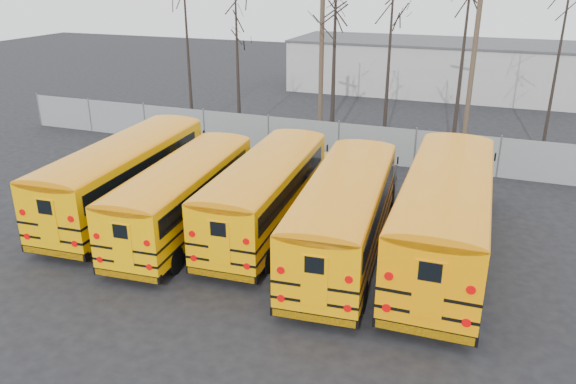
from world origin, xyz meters
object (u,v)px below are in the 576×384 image
at_px(utility_pole_right, 474,58).
at_px(bus_a, 128,169).
at_px(bus_d, 346,207).
at_px(utility_pole_left, 321,60).
at_px(bus_c, 268,186).
at_px(bus_e, 446,207).
at_px(bus_b, 186,189).

bearing_deg(utility_pole_right, bus_a, -115.80).
relative_size(bus_d, utility_pole_left, 1.25).
bearing_deg(bus_c, utility_pole_left, 95.63).
distance_m(bus_c, utility_pole_right, 16.93).
distance_m(bus_a, bus_e, 12.63).
xyz_separation_m(bus_a, bus_b, (3.17, -0.77, -0.15)).
xyz_separation_m(bus_d, utility_pole_left, (-5.47, 14.42, 2.74)).
height_order(bus_a, bus_d, bus_a).
xyz_separation_m(bus_d, bus_e, (3.26, 0.84, 0.17)).
bearing_deg(bus_a, utility_pole_right, 48.75).
relative_size(bus_a, bus_b, 1.09).
relative_size(bus_b, bus_c, 0.97).
bearing_deg(bus_a, bus_b, -17.41).
height_order(bus_a, utility_pole_right, utility_pole_right).
bearing_deg(bus_c, utility_pole_right, 64.70).
bearing_deg(bus_c, bus_e, -5.45).
bearing_deg(utility_pole_right, bus_b, -106.75).
bearing_deg(bus_e, bus_a, 179.72).
height_order(bus_b, bus_e, bus_e).
distance_m(bus_a, utility_pole_left, 14.59).
height_order(utility_pole_left, utility_pole_right, utility_pole_right).
bearing_deg(bus_b, bus_c, 18.74).
height_order(bus_d, utility_pole_right, utility_pole_right).
bearing_deg(utility_pole_left, utility_pole_right, 30.25).
distance_m(bus_b, bus_e, 9.51).
distance_m(bus_e, utility_pole_right, 15.95).
xyz_separation_m(bus_a, bus_e, (12.63, 0.22, 0.14)).
distance_m(bus_c, utility_pole_left, 13.81).
bearing_deg(bus_b, bus_e, 1.55).
bearing_deg(utility_pole_left, bus_e, -41.22).
relative_size(utility_pole_left, utility_pole_right, 0.94).
height_order(bus_a, bus_b, bus_a).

